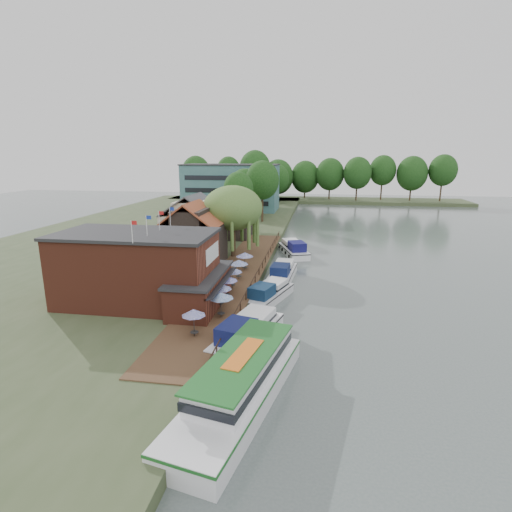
# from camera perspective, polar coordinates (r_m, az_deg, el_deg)

# --- Properties ---
(ground) EXTENTS (260.00, 260.00, 0.00)m
(ground) POSITION_cam_1_polar(r_m,az_deg,el_deg) (40.22, 5.85, -8.66)
(ground) COLOR #4B5754
(ground) RESTS_ON ground
(land_bank) EXTENTS (50.00, 140.00, 1.00)m
(land_bank) POSITION_cam_1_polar(r_m,az_deg,el_deg) (80.15, -14.55, 2.92)
(land_bank) COLOR #384728
(land_bank) RESTS_ON ground
(quay_deck) EXTENTS (6.00, 50.00, 0.10)m
(quay_deck) POSITION_cam_1_polar(r_m,az_deg,el_deg) (50.18, -2.62, -2.63)
(quay_deck) COLOR #47301E
(quay_deck) RESTS_ON land_bank
(quay_rail) EXTENTS (0.20, 49.00, 1.00)m
(quay_rail) POSITION_cam_1_polar(r_m,az_deg,el_deg) (50.07, 0.52, -2.11)
(quay_rail) COLOR black
(quay_rail) RESTS_ON land_bank
(pub) EXTENTS (20.00, 11.00, 7.30)m
(pub) POSITION_cam_1_polar(r_m,az_deg,el_deg) (40.82, -14.09, -1.76)
(pub) COLOR maroon
(pub) RESTS_ON land_bank
(hotel_block) EXTENTS (25.40, 12.40, 12.30)m
(hotel_block) POSITION_cam_1_polar(r_m,az_deg,el_deg) (109.96, -3.56, 9.81)
(hotel_block) COLOR #38666B
(hotel_block) RESTS_ON land_bank
(cottage_a) EXTENTS (8.60, 7.60, 8.50)m
(cottage_a) POSITION_cam_1_polar(r_m,az_deg,el_deg) (54.70, -9.04, 3.16)
(cottage_a) COLOR black
(cottage_a) RESTS_ON land_bank
(cottage_b) EXTENTS (9.60, 8.60, 8.50)m
(cottage_b) POSITION_cam_1_polar(r_m,az_deg,el_deg) (64.98, -8.86, 4.91)
(cottage_b) COLOR beige
(cottage_b) RESTS_ON land_bank
(cottage_c) EXTENTS (7.60, 7.60, 8.50)m
(cottage_c) POSITION_cam_1_polar(r_m,az_deg,el_deg) (72.52, -3.67, 6.01)
(cottage_c) COLOR black
(cottage_c) RESTS_ON land_bank
(willow) EXTENTS (8.60, 8.60, 10.43)m
(willow) POSITION_cam_1_polar(r_m,az_deg,el_deg) (58.12, -3.32, 4.92)
(willow) COLOR #476B2D
(willow) RESTS_ON land_bank
(umbrella_0) EXTENTS (1.99, 1.99, 2.38)m
(umbrella_0) POSITION_cam_1_polar(r_m,az_deg,el_deg) (33.42, -8.85, -9.41)
(umbrella_0) COLOR navy
(umbrella_0) RESTS_ON quay_deck
(umbrella_1) EXTENTS (2.38, 2.38, 2.38)m
(umbrella_1) POSITION_cam_1_polar(r_m,az_deg,el_deg) (36.90, -5.03, -6.96)
(umbrella_1) COLOR #1B4B98
(umbrella_1) RESTS_ON quay_deck
(umbrella_2) EXTENTS (2.36, 2.36, 2.38)m
(umbrella_2) POSITION_cam_1_polar(r_m,az_deg,el_deg) (39.32, -5.17, -5.61)
(umbrella_2) COLOR navy
(umbrella_2) RESTS_ON quay_deck
(umbrella_3) EXTENTS (2.40, 2.40, 2.38)m
(umbrella_3) POSITION_cam_1_polar(r_m,az_deg,el_deg) (41.75, -4.25, -4.39)
(umbrella_3) COLOR #201C9B
(umbrella_3) RESTS_ON quay_deck
(umbrella_4) EXTENTS (2.27, 2.27, 2.38)m
(umbrella_4) POSITION_cam_1_polar(r_m,az_deg,el_deg) (44.68, -3.41, -3.12)
(umbrella_4) COLOR navy
(umbrella_4) RESTS_ON quay_deck
(umbrella_5) EXTENTS (2.30, 2.30, 2.38)m
(umbrella_5) POSITION_cam_1_polar(r_m,az_deg,el_deg) (47.83, -2.47, -1.93)
(umbrella_5) COLOR navy
(umbrella_5) RESTS_ON quay_deck
(umbrella_6) EXTENTS (2.27, 2.27, 2.38)m
(umbrella_6) POSITION_cam_1_polar(r_m,az_deg,el_deg) (51.43, -1.61, -0.77)
(umbrella_6) COLOR navy
(umbrella_6) RESTS_ON quay_deck
(cruiser_0) EXTENTS (6.08, 11.27, 2.64)m
(cruiser_0) POSITION_cam_1_polar(r_m,az_deg,el_deg) (34.29, -1.22, -10.37)
(cruiser_0) COLOR white
(cruiser_0) RESTS_ON ground
(cruiser_1) EXTENTS (5.81, 9.87, 2.26)m
(cruiser_1) POSITION_cam_1_polar(r_m,az_deg,el_deg) (43.92, 1.86, -5.00)
(cruiser_1) COLOR silver
(cruiser_1) RESTS_ON ground
(cruiser_2) EXTENTS (3.75, 9.89, 2.35)m
(cruiser_2) POSITION_cam_1_polar(r_m,az_deg,el_deg) (51.62, 3.80, -2.02)
(cruiser_2) COLOR white
(cruiser_2) RESTS_ON ground
(cruiser_3) EXTENTS (6.47, 10.74, 2.49)m
(cruiser_3) POSITION_cam_1_polar(r_m,az_deg,el_deg) (64.31, 5.40, 1.28)
(cruiser_3) COLOR white
(cruiser_3) RESTS_ON ground
(tour_boat) EXTENTS (7.21, 15.54, 3.27)m
(tour_boat) POSITION_cam_1_polar(r_m,az_deg,el_deg) (26.60, -2.40, -17.43)
(tour_boat) COLOR silver
(tour_boat) RESTS_ON ground
(swan) EXTENTS (0.44, 0.44, 0.44)m
(swan) POSITION_cam_1_polar(r_m,az_deg,el_deg) (28.85, -1.55, -17.97)
(swan) COLOR white
(swan) RESTS_ON ground
(bank_tree_0) EXTENTS (6.07, 6.07, 11.40)m
(bank_tree_0) POSITION_cam_1_polar(r_m,az_deg,el_deg) (81.61, -2.51, 7.97)
(bank_tree_0) COLOR #143811
(bank_tree_0) RESTS_ON land_bank
(bank_tree_1) EXTENTS (7.43, 7.43, 13.48)m
(bank_tree_1) POSITION_cam_1_polar(r_m,az_deg,el_deg) (89.65, 0.92, 9.21)
(bank_tree_1) COLOR #143811
(bank_tree_1) RESTS_ON land_bank
(bank_tree_2) EXTENTS (8.04, 8.04, 11.52)m
(bank_tree_2) POSITION_cam_1_polar(r_m,az_deg,el_deg) (97.44, -1.58, 9.03)
(bank_tree_2) COLOR #143811
(bank_tree_2) RESTS_ON land_bank
(bank_tree_3) EXTENTS (8.29, 8.29, 12.50)m
(bank_tree_3) POSITION_cam_1_polar(r_m,az_deg,el_deg) (116.88, 1.22, 10.14)
(bank_tree_3) COLOR #143811
(bank_tree_3) RESTS_ON land_bank
(bank_tree_4) EXTENTS (7.78, 7.78, 11.92)m
(bank_tree_4) POSITION_cam_1_polar(r_m,az_deg,el_deg) (125.51, 2.96, 10.28)
(bank_tree_4) COLOR #143811
(bank_tree_4) RESTS_ON land_bank
(bank_tree_5) EXTENTS (7.89, 7.89, 11.75)m
(bank_tree_5) POSITION_cam_1_polar(r_m,az_deg,el_deg) (132.17, 1.95, 10.45)
(bank_tree_5) COLOR #143811
(bank_tree_5) RESTS_ON land_bank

